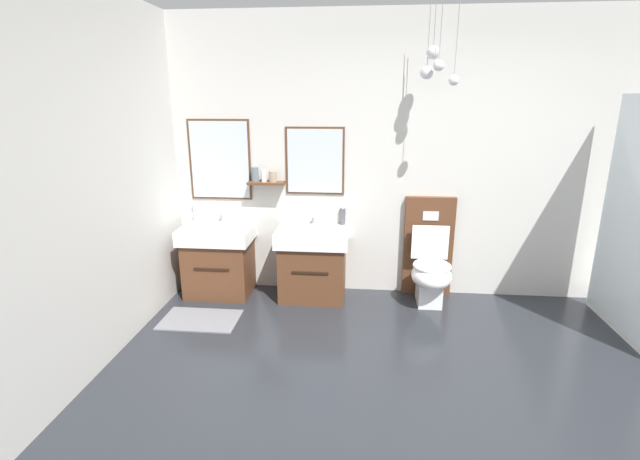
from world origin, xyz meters
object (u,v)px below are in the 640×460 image
(soap_dispenser, at_px, (343,216))
(folded_hand_towel, at_px, (306,232))
(toilet, at_px, (429,264))
(toothbrush_cup, at_px, (197,216))
(vanity_sink_left, at_px, (219,259))
(vanity_sink_right, at_px, (313,262))

(soap_dispenser, height_order, folded_hand_towel, soap_dispenser)
(toilet, height_order, toothbrush_cup, toilet)
(toilet, distance_m, soap_dispenser, 0.96)
(vanity_sink_left, distance_m, vanity_sink_right, 0.95)
(vanity_sink_right, relative_size, toothbrush_cup, 3.46)
(vanity_sink_left, relative_size, soap_dispenser, 3.53)
(vanity_sink_right, height_order, folded_hand_towel, folded_hand_towel)
(vanity_sink_left, bearing_deg, vanity_sink_right, 0.00)
(folded_hand_towel, bearing_deg, toothbrush_cup, 163.40)
(toothbrush_cup, relative_size, soap_dispenser, 1.02)
(vanity_sink_left, bearing_deg, toothbrush_cup, 145.23)
(toothbrush_cup, xyz_separation_m, folded_hand_towel, (1.17, -0.35, -0.03))
(toothbrush_cup, bearing_deg, vanity_sink_right, -8.68)
(toothbrush_cup, height_order, folded_hand_towel, toothbrush_cup)
(soap_dispenser, distance_m, folded_hand_towel, 0.48)
(vanity_sink_right, xyz_separation_m, folded_hand_towel, (-0.04, -0.16, 0.36))
(toilet, distance_m, toothbrush_cup, 2.38)
(soap_dispenser, relative_size, folded_hand_towel, 0.90)
(vanity_sink_left, height_order, toilet, toilet)
(vanity_sink_right, height_order, toilet, toilet)
(vanity_sink_right, bearing_deg, vanity_sink_left, 180.00)
(vanity_sink_right, relative_size, toilet, 0.70)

